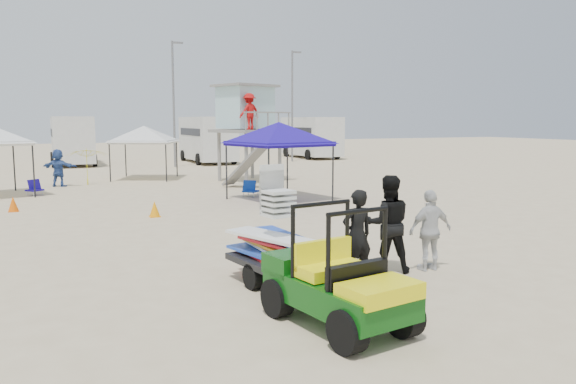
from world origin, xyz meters
name	(u,v)px	position (x,y,z in m)	size (l,w,h in m)	color
ground	(327,279)	(0.00, 0.00, 0.00)	(140.00, 140.00, 0.00)	beige
utility_cart	(338,272)	(-1.03, -2.29, 0.82)	(1.55, 2.50, 1.77)	#0B490E
surf_trailer	(277,243)	(-1.02, 0.04, 0.79)	(1.53, 2.37, 1.94)	black
man_left	(357,235)	(0.49, -0.26, 0.87)	(0.63, 0.41, 1.73)	black
man_mid	(388,224)	(1.34, -0.01, 0.97)	(0.95, 0.74, 1.94)	black
man_right	(430,230)	(2.19, -0.26, 0.82)	(0.96, 0.40, 1.64)	silver
lifeguard_tower	(247,111)	(4.43, 17.06, 3.46)	(3.70, 3.70, 4.64)	gray
canopy_blue	(279,126)	(3.25, 10.13, 2.80)	(3.62, 3.62, 3.35)	black
canopy_white_c	(144,129)	(-0.06, 20.10, 2.59)	(3.83, 3.83, 3.13)	black
umbrella_b	(88,167)	(-2.96, 18.37, 0.86)	(1.88, 1.92, 1.73)	yellow
cone_near	(155,209)	(-1.73, 8.34, 0.25)	(0.34, 0.34, 0.50)	#FF9508
cone_far	(13,204)	(-5.85, 11.27, 0.25)	(0.34, 0.34, 0.50)	#F45F07
beach_chair_a	(34,188)	(-5.24, 15.48, 0.31)	(0.74, 0.85, 0.64)	#1E0E9C
beach_chair_b	(278,195)	(2.89, 9.39, 0.31)	(0.58, 0.62, 0.64)	#0D1093
beach_chair_c	(250,189)	(2.62, 11.65, 0.31)	(0.73, 0.87, 0.64)	#0E369C
rv_mid_left	(72,138)	(-3.00, 31.49, 1.80)	(2.65, 6.50, 3.25)	silver
rv_mid_right	(207,137)	(6.00, 29.99, 1.80)	(2.64, 7.00, 3.25)	silver
rv_far_right	(311,135)	(15.00, 31.49, 1.80)	(2.64, 6.60, 3.25)	silver
light_pole_left	(174,105)	(3.00, 27.00, 4.00)	(0.14, 0.14, 8.00)	slate
light_pole_right	(292,107)	(12.00, 28.50, 4.00)	(0.14, 0.14, 8.00)	slate
distant_beachgoers	(104,163)	(-2.06, 20.47, 0.84)	(12.89, 12.70, 1.72)	#33539A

